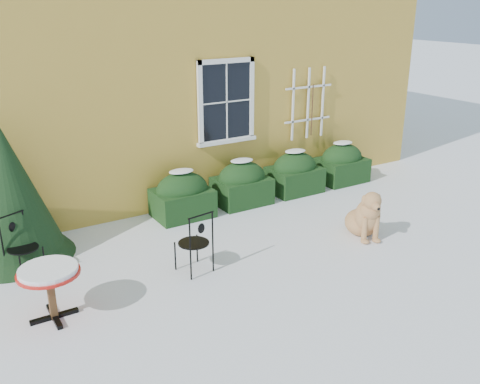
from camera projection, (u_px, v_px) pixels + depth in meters
ground at (274, 266)px, 8.13m from camera, size 80.00×80.00×0.00m
house at (107, 27)px, 12.64m from camera, size 12.40×8.40×6.40m
hedge_row at (269, 178)px, 10.85m from camera, size 4.95×0.80×0.91m
evergreen_shrub at (9, 204)px, 8.17m from camera, size 1.80×1.80×2.18m
bistro_table at (49, 276)px, 6.61m from camera, size 0.78×0.78×0.72m
patio_chair_near at (195, 242)px, 7.83m from camera, size 0.49×0.49×0.97m
patio_chair_far at (21, 246)px, 7.76m from camera, size 0.54×0.54×0.92m
dog at (366, 217)px, 9.04m from camera, size 0.75×0.96×0.90m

